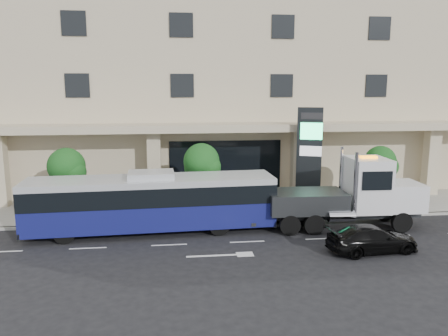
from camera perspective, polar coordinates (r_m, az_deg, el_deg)
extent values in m
plane|color=black|center=(24.26, 2.45, -8.41)|extent=(120.00, 120.00, 0.00)
cube|color=gray|center=(28.97, 0.89, -5.12)|extent=(120.00, 6.00, 0.15)
cube|color=gray|center=(26.12, 1.75, -6.86)|extent=(120.00, 0.30, 0.15)
cube|color=#C0B290|center=(38.43, -1.18, 13.61)|extent=(60.00, 15.00, 20.00)
cube|color=#C0B290|center=(29.82, 0.46, 5.34)|extent=(60.00, 2.80, 0.50)
cube|color=black|center=(31.38, 0.19, -0.03)|extent=(8.00, 0.12, 4.00)
cube|color=#C0B290|center=(32.01, -27.26, -0.17)|extent=(0.90, 0.90, 4.90)
cube|color=#C0B290|center=(29.96, -9.08, 0.22)|extent=(0.90, 0.90, 4.90)
cube|color=#C0B290|center=(31.17, 9.61, 0.59)|extent=(0.90, 0.90, 4.90)
cube|color=#C0B290|center=(35.28, 25.41, 0.86)|extent=(0.90, 0.90, 4.90)
cylinder|color=#422B19|center=(27.74, -19.67, -3.29)|extent=(0.14, 0.14, 2.80)
sphere|color=#134318|center=(27.41, -19.89, 0.21)|extent=(2.20, 2.20, 2.20)
sphere|color=#134318|center=(27.19, -19.22, -0.51)|extent=(1.65, 1.65, 1.65)
sphere|color=#134318|center=(27.74, -20.35, -0.54)|extent=(1.54, 1.54, 1.54)
cylinder|color=#422B19|center=(27.05, -2.92, -2.87)|extent=(0.14, 0.14, 2.94)
sphere|color=#134318|center=(26.69, -2.96, 0.90)|extent=(2.20, 2.20, 2.20)
sphere|color=#134318|center=(26.58, -2.17, 0.13)|extent=(1.65, 1.65, 1.65)
sphere|color=#134318|center=(26.95, -3.61, 0.08)|extent=(1.54, 1.54, 1.54)
cylinder|color=#422B19|center=(30.06, 19.54, -2.33)|extent=(0.14, 0.14, 2.73)
sphere|color=#134318|center=(29.76, 19.73, 0.83)|extent=(2.00, 2.00, 2.00)
sphere|color=#134318|center=(29.79, 20.47, 0.18)|extent=(1.50, 1.50, 1.50)
sphere|color=#134318|center=(29.86, 19.00, 0.14)|extent=(1.40, 1.40, 1.40)
cylinder|color=black|center=(23.84, -20.14, -7.99)|extent=(1.12, 0.38, 1.11)
cylinder|color=black|center=(26.03, -19.19, -6.40)|extent=(1.12, 0.38, 1.11)
cylinder|color=black|center=(23.63, -0.61, -7.50)|extent=(1.12, 0.38, 1.11)
cylinder|color=black|center=(25.84, -1.39, -5.94)|extent=(1.12, 0.38, 1.11)
cube|color=navy|center=(24.36, -9.35, -5.86)|extent=(13.42, 3.37, 1.33)
cube|color=black|center=(24.06, -9.43, -3.20)|extent=(13.42, 3.42, 1.00)
cube|color=#B7BBC1|center=(23.92, -9.48, -1.65)|extent=(13.42, 3.37, 0.33)
cube|color=#B7BBC1|center=(23.85, -9.50, -0.87)|extent=(2.52, 1.88, 0.33)
cube|color=#2D3033|center=(25.44, -24.48, -7.28)|extent=(0.27, 2.78, 0.33)
cube|color=#2D3033|center=(25.34, 5.88, -6.45)|extent=(0.27, 2.78, 0.33)
cube|color=#2D3033|center=(25.77, 15.32, -5.75)|extent=(8.72, 1.32, 0.41)
cube|color=silver|center=(26.84, 22.12, -3.37)|extent=(2.12, 2.42, 1.53)
cube|color=silver|center=(27.31, 24.03, -3.28)|extent=(0.15, 2.05, 1.23)
cube|color=silver|center=(25.83, 18.17, -2.00)|extent=(2.13, 2.62, 2.96)
cube|color=black|center=(26.13, 20.19, -0.96)|extent=(0.18, 2.25, 1.23)
cylinder|color=silver|center=(24.34, 16.77, -2.04)|extent=(0.19, 0.19, 3.47)
cylinder|color=silver|center=(26.40, 15.01, -1.01)|extent=(0.19, 0.19, 3.47)
cube|color=#2D3033|center=(24.91, 10.64, -4.28)|extent=(4.37, 2.60, 1.12)
cube|color=#2D3033|center=(24.55, 5.03, -5.84)|extent=(1.64, 0.34, 0.22)
cube|color=#2D3033|center=(24.58, 3.60, -6.79)|extent=(0.32, 1.85, 0.18)
cube|color=orange|center=(25.56, 18.36, 1.36)|extent=(0.93, 0.39, 0.14)
cylinder|color=black|center=(26.04, 22.18, -6.57)|extent=(1.13, 0.37, 1.12)
cylinder|color=black|center=(27.89, 20.21, -5.34)|extent=(1.13, 0.37, 1.12)
cylinder|color=black|center=(24.26, 11.70, -7.23)|extent=(1.13, 0.37, 1.12)
cylinder|color=black|center=(26.23, 10.38, -5.84)|extent=(1.13, 0.37, 1.12)
cylinder|color=black|center=(23.92, 8.61, -7.37)|extent=(1.13, 0.37, 1.12)
cylinder|color=black|center=(25.92, 7.53, -5.95)|extent=(1.13, 0.37, 1.12)
imported|color=black|center=(22.50, 18.78, -8.74)|extent=(4.62, 2.27, 1.29)
cube|color=black|center=(29.17, 11.05, 1.43)|extent=(1.70, 1.06, 6.46)
cube|color=#28F591|center=(28.68, 11.35, 4.74)|extent=(1.33, 0.54, 1.08)
cube|color=silver|center=(28.83, 11.26, 2.19)|extent=(1.33, 0.54, 0.65)
cube|color=#262628|center=(28.60, 11.41, 6.67)|extent=(1.33, 0.54, 0.43)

